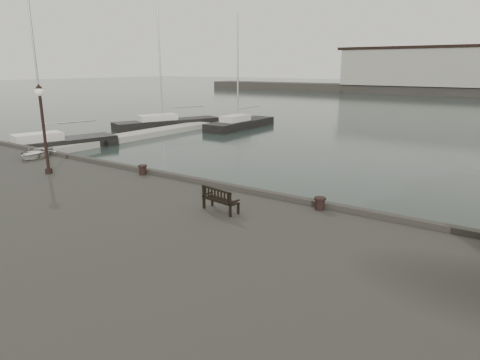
{
  "coord_description": "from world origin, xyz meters",
  "views": [
    {
      "loc": [
        9.2,
        -13.24,
        6.22
      ],
      "look_at": [
        0.4,
        -0.5,
        2.1
      ],
      "focal_mm": 32.0,
      "sensor_mm": 36.0,
      "label": 1
    }
  ],
  "objects_px": {
    "lamp_post": "(42,117)",
    "dinghy": "(35,153)",
    "bollard_right": "(320,204)",
    "yacht_d": "(240,126)",
    "bench": "(220,204)",
    "bollard_left": "(143,170)",
    "yacht_a": "(52,147)",
    "yacht_b": "(168,125)"
  },
  "relations": [
    {
      "from": "bench",
      "to": "yacht_d",
      "type": "xyz_separation_m",
      "value": [
        -17.1,
        25.99,
        -1.58
      ]
    },
    {
      "from": "yacht_a",
      "to": "bollard_right",
      "type": "bearing_deg",
      "value": 1.29
    },
    {
      "from": "bench",
      "to": "yacht_d",
      "type": "height_order",
      "value": "yacht_d"
    },
    {
      "from": "lamp_post",
      "to": "dinghy",
      "type": "height_order",
      "value": "lamp_post"
    },
    {
      "from": "bollard_left",
      "to": "yacht_d",
      "type": "xyz_separation_m",
      "value": [
        -11.21,
        23.96,
        -1.54
      ]
    },
    {
      "from": "bollard_left",
      "to": "yacht_b",
      "type": "relative_size",
      "value": 0.03
    },
    {
      "from": "dinghy",
      "to": "yacht_a",
      "type": "bearing_deg",
      "value": 113.94
    },
    {
      "from": "bollard_left",
      "to": "yacht_b",
      "type": "distance_m",
      "value": 26.92
    },
    {
      "from": "bollard_right",
      "to": "lamp_post",
      "type": "bearing_deg",
      "value": -169.49
    },
    {
      "from": "bench",
      "to": "bollard_left",
      "type": "xyz_separation_m",
      "value": [
        -5.88,
        2.02,
        -0.04
      ]
    },
    {
      "from": "bollard_left",
      "to": "lamp_post",
      "type": "bearing_deg",
      "value": -148.21
    },
    {
      "from": "bollard_left",
      "to": "yacht_a",
      "type": "xyz_separation_m",
      "value": [
        -16.17,
        5.66,
        -1.53
      ]
    },
    {
      "from": "yacht_a",
      "to": "yacht_b",
      "type": "xyz_separation_m",
      "value": [
        -1.69,
        14.41,
        0.01
      ]
    },
    {
      "from": "dinghy",
      "to": "yacht_d",
      "type": "relative_size",
      "value": 0.21
    },
    {
      "from": "yacht_b",
      "to": "yacht_d",
      "type": "distance_m",
      "value": 7.7
    },
    {
      "from": "lamp_post",
      "to": "yacht_d",
      "type": "relative_size",
      "value": 0.33
    },
    {
      "from": "yacht_b",
      "to": "yacht_d",
      "type": "xyz_separation_m",
      "value": [
        6.65,
        3.89,
        -0.01
      ]
    },
    {
      "from": "bollard_left",
      "to": "yacht_d",
      "type": "relative_size",
      "value": 0.04
    },
    {
      "from": "lamp_post",
      "to": "yacht_d",
      "type": "xyz_separation_m",
      "value": [
        -7.57,
        26.22,
        -3.86
      ]
    },
    {
      "from": "dinghy",
      "to": "bollard_right",
      "type": "bearing_deg",
      "value": -27.94
    },
    {
      "from": "bollard_left",
      "to": "yacht_d",
      "type": "bearing_deg",
      "value": 115.08
    },
    {
      "from": "yacht_a",
      "to": "yacht_d",
      "type": "height_order",
      "value": "yacht_a"
    },
    {
      "from": "lamp_post",
      "to": "bench",
      "type": "bearing_deg",
      "value": 1.42
    },
    {
      "from": "lamp_post",
      "to": "dinghy",
      "type": "xyz_separation_m",
      "value": [
        -3.83,
        1.63,
        -2.27
      ]
    },
    {
      "from": "yacht_a",
      "to": "yacht_b",
      "type": "height_order",
      "value": "yacht_b"
    },
    {
      "from": "yacht_b",
      "to": "bench",
      "type": "bearing_deg",
      "value": -20.5
    },
    {
      "from": "dinghy",
      "to": "yacht_b",
      "type": "xyz_separation_m",
      "value": [
        -10.39,
        20.7,
        -1.57
      ]
    },
    {
      "from": "yacht_a",
      "to": "yacht_b",
      "type": "bearing_deg",
      "value": 110.9
    },
    {
      "from": "bollard_right",
      "to": "yacht_d",
      "type": "distance_m",
      "value": 31.09
    },
    {
      "from": "bollard_right",
      "to": "yacht_a",
      "type": "relative_size",
      "value": 0.03
    },
    {
      "from": "yacht_b",
      "to": "yacht_d",
      "type": "relative_size",
      "value": 1.24
    },
    {
      "from": "bollard_right",
      "to": "lamp_post",
      "type": "height_order",
      "value": "lamp_post"
    },
    {
      "from": "yacht_a",
      "to": "yacht_d",
      "type": "relative_size",
      "value": 1.11
    },
    {
      "from": "dinghy",
      "to": "yacht_a",
      "type": "xyz_separation_m",
      "value": [
        -8.7,
        6.29,
        -1.58
      ]
    },
    {
      "from": "bench",
      "to": "yacht_d",
      "type": "bearing_deg",
      "value": 132.16
    },
    {
      "from": "bench",
      "to": "bollard_right",
      "type": "height_order",
      "value": "bench"
    },
    {
      "from": "bollard_left",
      "to": "yacht_a",
      "type": "relative_size",
      "value": 0.03
    },
    {
      "from": "bench",
      "to": "lamp_post",
      "type": "relative_size",
      "value": 0.36
    },
    {
      "from": "bollard_left",
      "to": "bollard_right",
      "type": "bearing_deg",
      "value": 0.0
    },
    {
      "from": "bollard_right",
      "to": "yacht_d",
      "type": "relative_size",
      "value": 0.04
    },
    {
      "from": "lamp_post",
      "to": "yacht_b",
      "type": "height_order",
      "value": "yacht_b"
    },
    {
      "from": "bollard_left",
      "to": "yacht_b",
      "type": "xyz_separation_m",
      "value": [
        -17.87,
        20.08,
        -1.52
      ]
    }
  ]
}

